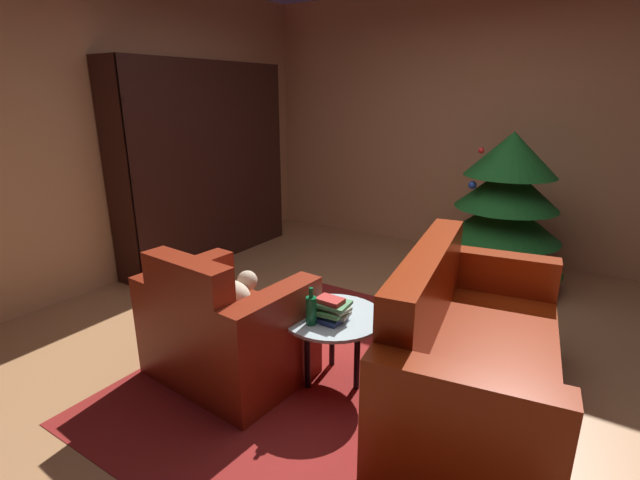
{
  "coord_description": "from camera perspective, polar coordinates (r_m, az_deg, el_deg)",
  "views": [
    {
      "loc": [
        1.22,
        -2.47,
        1.71
      ],
      "look_at": [
        -0.38,
        -0.0,
        0.78
      ],
      "focal_mm": 26.18,
      "sensor_mm": 36.0,
      "label": 1
    }
  ],
  "objects": [
    {
      "name": "coffee_table",
      "position": [
        2.83,
        1.54,
        -10.06
      ],
      "size": [
        0.61,
        0.61,
        0.45
      ],
      "color": "black",
      "rests_on": "ground"
    },
    {
      "name": "wall_left",
      "position": [
        4.59,
        -24.96,
        11.8
      ],
      "size": [
        0.06,
        5.36,
        2.74
      ],
      "primitive_type": "cube",
      "color": "tan",
      "rests_on": "ground"
    },
    {
      "name": "decorated_tree",
      "position": [
        4.46,
        21.67,
        3.32
      ],
      "size": [
        1.09,
        1.09,
        1.39
      ],
      "color": "brown",
      "rests_on": "ground"
    },
    {
      "name": "ground_plane",
      "position": [
        3.24,
        5.87,
        -14.32
      ],
      "size": [
        6.28,
        6.28,
        0.0
      ],
      "primitive_type": "plane",
      "color": "#B37D4F"
    },
    {
      "name": "bottle_on_table",
      "position": [
        2.66,
        -1.08,
        -8.53
      ],
      "size": [
        0.06,
        0.06,
        0.22
      ],
      "color": "#10582D",
      "rests_on": "coffee_table"
    },
    {
      "name": "bookshelf_unit",
      "position": [
        5.07,
        -12.78,
        8.85
      ],
      "size": [
        0.38,
        2.04,
        2.0
      ],
      "color": "black",
      "rests_on": "ground"
    },
    {
      "name": "armchair_red",
      "position": [
        2.98,
        -11.49,
        -10.76
      ],
      "size": [
        0.97,
        0.76,
        0.85
      ],
      "color": "maroon",
      "rests_on": "ground"
    },
    {
      "name": "book_stack_on_table",
      "position": [
        2.72,
        1.38,
        -8.48
      ],
      "size": [
        0.24,
        0.19,
        0.14
      ],
      "color": "#30478B",
      "rests_on": "coffee_table"
    },
    {
      "name": "couch_red",
      "position": [
        2.77,
        17.71,
        -13.6
      ],
      "size": [
        1.03,
        1.77,
        0.9
      ],
      "color": "maroon",
      "rests_on": "ground"
    },
    {
      "name": "wall_back",
      "position": [
        5.27,
        20.04,
        12.91
      ],
      "size": [
        5.34,
        0.06,
        2.74
      ],
      "primitive_type": "cube",
      "color": "tan",
      "rests_on": "ground"
    },
    {
      "name": "area_rug",
      "position": [
        3.05,
        1.74,
        -16.44
      ],
      "size": [
        2.21,
        2.47,
        0.01
      ],
      "primitive_type": "cube",
      "color": "maroon",
      "rests_on": "ground"
    }
  ]
}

